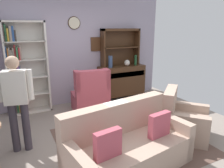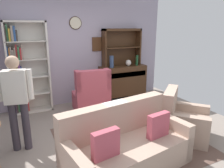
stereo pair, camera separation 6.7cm
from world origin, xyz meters
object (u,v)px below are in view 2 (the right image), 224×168
Objects in this scene: armchair_floral at (183,122)px; sideboard at (123,80)px; bookshelf at (25,70)px; vase_tall at (112,62)px; bottle_wine at (137,60)px; couch_floral at (126,147)px; person_reading at (17,97)px; sideboard_hutch at (121,42)px; wingback_chair at (92,96)px; vase_round at (128,63)px.

sideboard is at bearing 88.40° from armchair_floral.
bookshelf is 2.13m from vase_tall.
bottle_wine is 3.28m from couch_floral.
armchair_floral is (1.36, 0.29, -0.02)m from couch_floral.
couch_floral reaches higher than armchair_floral.
vase_tall is 2.81m from person_reading.
bottle_wine reaches higher than couch_floral.
sideboard is at bearing 62.24° from couch_floral.
sideboard is 4.16× the size of vase_tall.
vase_tall is at bearing 179.34° from bottle_wine.
sideboard_hutch is 2.83m from armchair_floral.
sideboard is 0.83× the size of person_reading.
armchair_floral is (0.32, -2.34, -0.79)m from vase_tall.
vase_tall is 1.08× the size of bottle_wine.
bottle_wine is 1.77m from wingback_chair.
couch_floral is at bearing -120.49° from vase_round.
bottle_wine reaches higher than sideboard.
armchair_floral is (-0.20, -2.36, -0.72)m from vase_round.
vase_tall is 0.78m from bottle_wine.
vase_tall is (2.12, -0.16, 0.05)m from bookshelf.
vase_tall is at bearing -154.11° from sideboard_hutch.
sideboard is 0.68m from bottle_wine.
vase_round is 0.59× the size of bottle_wine.
wingback_chair is at bearing 31.80° from person_reading.
vase_tall is at bearing -4.40° from bookshelf.
bookshelf is 2.57m from sideboard_hutch.
person_reading reaches higher than wingback_chair.
vase_round is 3.15m from couch_floral.
bookshelf is 6.72× the size of vase_tall.
vase_round is at bearing -27.17° from sideboard.
vase_round is 0.11× the size of person_reading.
bottle_wine is (0.26, -0.02, 0.06)m from vase_round.
sideboard_hutch is at bearing 88.47° from armchair_floral.
couch_floral is 1.85m from person_reading.
couch_floral is 1.22× the size of person_reading.
couch_floral is at bearing -40.62° from person_reading.
sideboard_hutch is 0.60m from vase_round.
couch_floral is at bearing -68.86° from bookshelf.
bookshelf reaches higher than sideboard_hutch.
vase_round is at bearing 22.00° from wingback_chair.
person_reading is (-0.24, -1.66, -0.12)m from bookshelf.
wingback_chair is (-1.55, -0.50, -0.68)m from bottle_wine.
couch_floral is 2.15m from wingback_chair.
vase_round is at bearing 27.63° from person_reading.
armchair_floral is at bearing -91.60° from sideboard.
vase_round is at bearing -53.52° from sideboard_hutch.
wingback_chair is (0.27, 2.13, 0.07)m from couch_floral.
sideboard_hutch reaches higher than vase_round.
sideboard is (2.51, -0.08, -0.52)m from bookshelf.
vase_tall reaches higher than armchair_floral.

